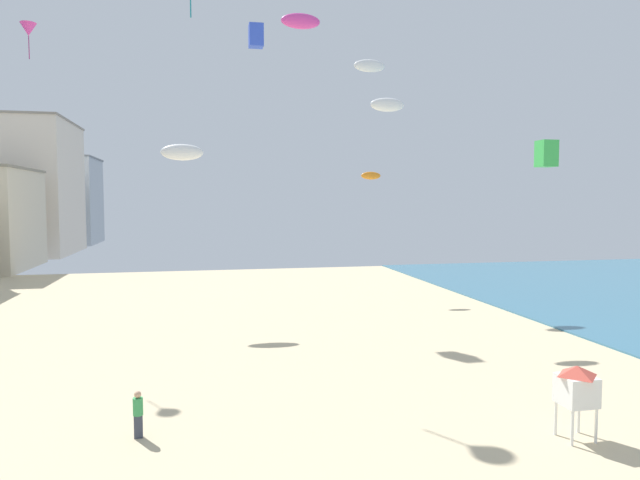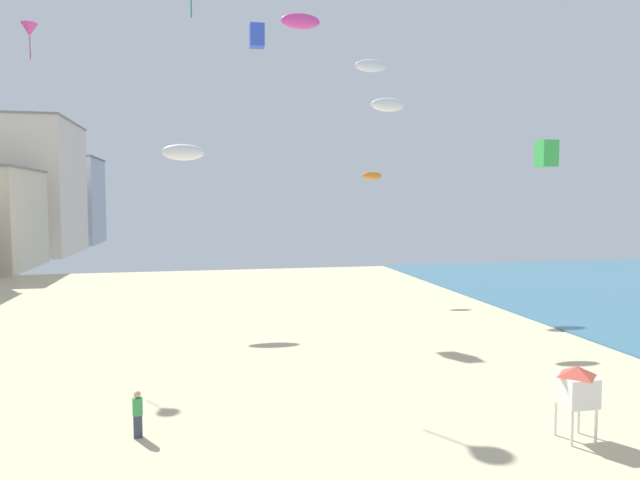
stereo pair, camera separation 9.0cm
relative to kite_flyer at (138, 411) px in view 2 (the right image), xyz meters
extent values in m
cube|color=silver|center=(-24.01, 73.06, 8.93)|extent=(14.74, 18.95, 19.69)
cube|color=gray|center=(-24.01, 73.06, 18.92)|extent=(15.03, 19.33, 0.30)
cube|color=#ADB7C1|center=(-24.01, 93.50, 6.93)|extent=(14.88, 14.79, 15.70)
cube|color=slate|center=(-24.01, 93.50, 14.94)|extent=(15.18, 15.09, 0.30)
cube|color=#383D4C|center=(0.00, 0.00, -0.52)|extent=(0.28, 0.18, 0.80)
cylinder|color=#389951|center=(0.00, 0.00, 0.18)|extent=(0.34, 0.34, 0.60)
sphere|color=tan|center=(0.00, 0.00, 0.60)|extent=(0.24, 0.24, 0.24)
cylinder|color=white|center=(14.15, -3.64, -0.32)|extent=(0.10, 0.10, 1.20)
cylinder|color=white|center=(15.05, -3.64, -0.32)|extent=(0.10, 0.10, 1.20)
cylinder|color=white|center=(14.15, -2.74, -0.32)|extent=(0.10, 0.10, 1.20)
cylinder|color=white|center=(15.05, -2.74, -0.32)|extent=(0.10, 0.10, 1.20)
cube|color=white|center=(14.60, -3.19, 0.78)|extent=(1.10, 1.10, 1.00)
pyramid|color=#D14C3D|center=(14.60, -3.19, 1.46)|extent=(1.10, 1.10, 0.35)
cube|color=blue|center=(6.36, 22.35, 19.12)|extent=(1.03, 1.03, 1.61)
ellipsoid|color=#DB3D9E|center=(6.24, 3.17, 14.40)|extent=(1.59, 0.44, 0.62)
ellipsoid|color=orange|center=(16.42, 26.63, 9.29)|extent=(1.71, 0.47, 0.66)
ellipsoid|color=white|center=(16.08, 26.09, 18.28)|extent=(2.65, 0.74, 1.03)
cone|color=#DB3D9E|center=(-7.25, 16.09, 16.95)|extent=(0.89, 0.89, 0.73)
cylinder|color=#992A6E|center=(-7.25, 16.09, 15.94)|extent=(0.05, 0.05, 1.30)
ellipsoid|color=white|center=(1.06, 20.13, 10.46)|extent=(2.84, 0.79, 1.11)
ellipsoid|color=white|center=(14.13, 15.65, 13.36)|extent=(2.28, 0.63, 0.88)
cube|color=green|center=(15.53, 0.30, 9.05)|extent=(0.66, 0.66, 1.04)
camera|label=1|loc=(2.15, -19.89, 7.23)|focal=31.98mm
camera|label=2|loc=(2.24, -19.91, 7.23)|focal=31.98mm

